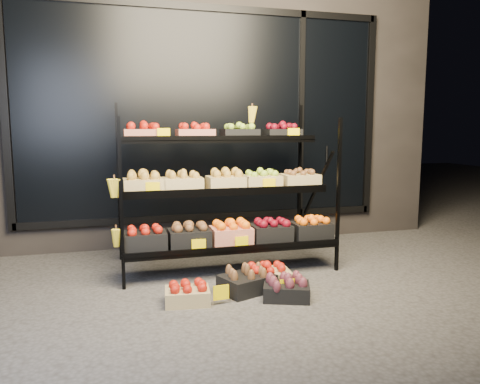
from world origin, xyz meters
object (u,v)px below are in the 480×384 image
object	(u,v)px
display_rack	(224,190)
floor_crate_midright	(267,275)
floor_crate_left	(187,293)
floor_crate_midleft	(247,280)

from	to	relation	value
display_rack	floor_crate_midright	distance (m)	0.98
display_rack	floor_crate_midright	bearing A→B (deg)	-70.25
floor_crate_left	floor_crate_midleft	xyz separation A→B (m)	(0.54, 0.13, 0.01)
display_rack	floor_crate_midright	world-z (taller)	display_rack
display_rack	floor_crate_midright	size ratio (longest dim) A/B	5.11
display_rack	floor_crate_midleft	size ratio (longest dim) A/B	4.23
display_rack	floor_crate_left	distance (m)	1.26
display_rack	floor_crate_left	xyz separation A→B (m)	(-0.53, -0.90, -0.70)
display_rack	floor_crate_left	size ratio (longest dim) A/B	5.74
floor_crate_left	floor_crate_midleft	bearing A→B (deg)	20.74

